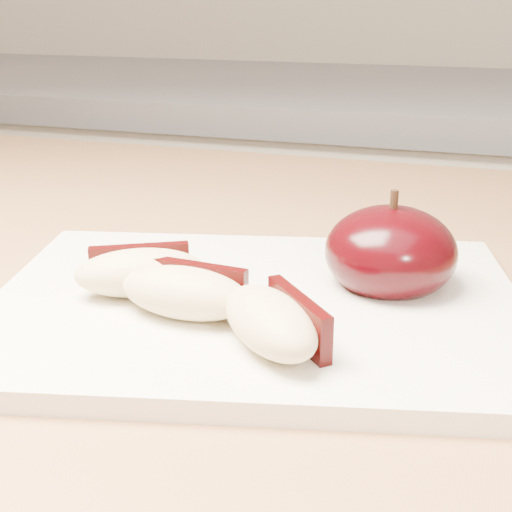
% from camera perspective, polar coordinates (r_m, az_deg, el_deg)
% --- Properties ---
extents(back_cabinet, '(2.40, 0.62, 0.94)m').
position_cam_1_polar(back_cabinet, '(1.30, 11.79, -7.78)').
color(back_cabinet, silver).
rests_on(back_cabinet, ground).
extents(cutting_board, '(0.34, 0.28, 0.01)m').
position_cam_1_polar(cutting_board, '(0.40, -0.00, -4.15)').
color(cutting_board, white).
rests_on(cutting_board, island_counter).
extents(apple_half, '(0.09, 0.09, 0.06)m').
position_cam_1_polar(apple_half, '(0.42, 10.71, 0.30)').
color(apple_half, black).
rests_on(apple_half, cutting_board).
extents(apple_wedge_a, '(0.08, 0.07, 0.03)m').
position_cam_1_polar(apple_wedge_a, '(0.40, -9.24, -1.23)').
color(apple_wedge_a, beige).
rests_on(apple_wedge_a, cutting_board).
extents(apple_wedge_b, '(0.07, 0.04, 0.03)m').
position_cam_1_polar(apple_wedge_b, '(0.37, -5.60, -2.86)').
color(apple_wedge_b, beige).
rests_on(apple_wedge_b, cutting_board).
extents(apple_wedge_c, '(0.07, 0.08, 0.03)m').
position_cam_1_polar(apple_wedge_c, '(0.34, 1.38, -5.24)').
color(apple_wedge_c, beige).
rests_on(apple_wedge_c, cutting_board).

